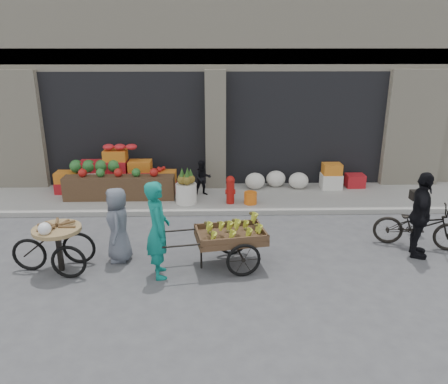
{
  "coord_description": "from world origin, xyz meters",
  "views": [
    {
      "loc": [
        -0.06,
        -6.72,
        3.86
      ],
      "look_at": [
        0.14,
        1.5,
        1.1
      ],
      "focal_mm": 35.0,
      "sensor_mm": 36.0,
      "label": 1
    }
  ],
  "objects_px": {
    "vendor_woman": "(158,230)",
    "tricycle_cart": "(58,242)",
    "cyclist": "(421,215)",
    "seated_person": "(203,178)",
    "fire_hydrant": "(230,189)",
    "banana_cart": "(228,234)",
    "vendor_grey": "(118,225)",
    "pineapple_bin": "(186,193)",
    "bicycle": "(419,226)",
    "orange_bucket": "(250,198)"
  },
  "relations": [
    {
      "from": "vendor_woman",
      "to": "tricycle_cart",
      "type": "bearing_deg",
      "value": 70.33
    },
    {
      "from": "cyclist",
      "to": "seated_person",
      "type": "bearing_deg",
      "value": 69.72
    },
    {
      "from": "tricycle_cart",
      "to": "cyclist",
      "type": "height_order",
      "value": "cyclist"
    },
    {
      "from": "fire_hydrant",
      "to": "banana_cart",
      "type": "height_order",
      "value": "banana_cart"
    },
    {
      "from": "banana_cart",
      "to": "vendor_grey",
      "type": "relative_size",
      "value": 1.55
    },
    {
      "from": "seated_person",
      "to": "tricycle_cart",
      "type": "xyz_separation_m",
      "value": [
        -2.48,
        -3.8,
        -0.02
      ]
    },
    {
      "from": "pineapple_bin",
      "to": "fire_hydrant",
      "type": "relative_size",
      "value": 0.73
    },
    {
      "from": "bicycle",
      "to": "cyclist",
      "type": "distance_m",
      "value": 0.59
    },
    {
      "from": "vendor_grey",
      "to": "bicycle",
      "type": "height_order",
      "value": "vendor_grey"
    },
    {
      "from": "seated_person",
      "to": "tricycle_cart",
      "type": "bearing_deg",
      "value": -133.16
    },
    {
      "from": "fire_hydrant",
      "to": "orange_bucket",
      "type": "height_order",
      "value": "fire_hydrant"
    },
    {
      "from": "seated_person",
      "to": "bicycle",
      "type": "relative_size",
      "value": 0.54
    },
    {
      "from": "vendor_woman",
      "to": "tricycle_cart",
      "type": "distance_m",
      "value": 1.84
    },
    {
      "from": "fire_hydrant",
      "to": "bicycle",
      "type": "bearing_deg",
      "value": -32.39
    },
    {
      "from": "banana_cart",
      "to": "vendor_woman",
      "type": "relative_size",
      "value": 1.27
    },
    {
      "from": "fire_hydrant",
      "to": "banana_cart",
      "type": "relative_size",
      "value": 0.32
    },
    {
      "from": "seated_person",
      "to": "vendor_woman",
      "type": "relative_size",
      "value": 0.54
    },
    {
      "from": "fire_hydrant",
      "to": "bicycle",
      "type": "xyz_separation_m",
      "value": [
        3.68,
        -2.33,
        -0.05
      ]
    },
    {
      "from": "pineapple_bin",
      "to": "cyclist",
      "type": "height_order",
      "value": "cyclist"
    },
    {
      "from": "banana_cart",
      "to": "tricycle_cart",
      "type": "xyz_separation_m",
      "value": [
        -3.02,
        -0.1,
        -0.07
      ]
    },
    {
      "from": "seated_person",
      "to": "bicycle",
      "type": "bearing_deg",
      "value": -44.27
    },
    {
      "from": "pineapple_bin",
      "to": "tricycle_cart",
      "type": "bearing_deg",
      "value": -123.06
    },
    {
      "from": "banana_cart",
      "to": "bicycle",
      "type": "relative_size",
      "value": 1.29
    },
    {
      "from": "banana_cart",
      "to": "cyclist",
      "type": "bearing_deg",
      "value": -5.12
    },
    {
      "from": "fire_hydrant",
      "to": "vendor_grey",
      "type": "distance_m",
      "value": 3.52
    },
    {
      "from": "orange_bucket",
      "to": "vendor_grey",
      "type": "bearing_deg",
      "value": -134.92
    },
    {
      "from": "tricycle_cart",
      "to": "vendor_grey",
      "type": "bearing_deg",
      "value": 23.57
    },
    {
      "from": "orange_bucket",
      "to": "vendor_woman",
      "type": "relative_size",
      "value": 0.18
    },
    {
      "from": "cyclist",
      "to": "vendor_grey",
      "type": "bearing_deg",
      "value": 108.92
    },
    {
      "from": "seated_person",
      "to": "tricycle_cart",
      "type": "relative_size",
      "value": 0.65
    },
    {
      "from": "banana_cart",
      "to": "tricycle_cart",
      "type": "bearing_deg",
      "value": 171.71
    },
    {
      "from": "orange_bucket",
      "to": "banana_cart",
      "type": "relative_size",
      "value": 0.15
    },
    {
      "from": "fire_hydrant",
      "to": "seated_person",
      "type": "xyz_separation_m",
      "value": [
        -0.7,
        0.65,
        0.08
      ]
    },
    {
      "from": "fire_hydrant",
      "to": "bicycle",
      "type": "height_order",
      "value": "bicycle"
    },
    {
      "from": "fire_hydrant",
      "to": "banana_cart",
      "type": "bearing_deg",
      "value": -92.98
    },
    {
      "from": "bicycle",
      "to": "cyclist",
      "type": "xyz_separation_m",
      "value": [
        -0.2,
        -0.4,
        0.39
      ]
    },
    {
      "from": "vendor_woman",
      "to": "cyclist",
      "type": "bearing_deg",
      "value": -95.55
    },
    {
      "from": "orange_bucket",
      "to": "vendor_woman",
      "type": "bearing_deg",
      "value": -119.53
    },
    {
      "from": "cyclist",
      "to": "pineapple_bin",
      "type": "bearing_deg",
      "value": 77.43
    },
    {
      "from": "fire_hydrant",
      "to": "cyclist",
      "type": "height_order",
      "value": "cyclist"
    },
    {
      "from": "pineapple_bin",
      "to": "vendor_woman",
      "type": "xyz_separation_m",
      "value": [
        -0.28,
        -3.41,
        0.5
      ]
    },
    {
      "from": "orange_bucket",
      "to": "banana_cart",
      "type": "xyz_separation_m",
      "value": [
        -0.66,
        -3.0,
        0.37
      ]
    },
    {
      "from": "vendor_grey",
      "to": "seated_person",
      "type": "bearing_deg",
      "value": 146.95
    },
    {
      "from": "pineapple_bin",
      "to": "seated_person",
      "type": "relative_size",
      "value": 0.56
    },
    {
      "from": "vendor_woman",
      "to": "vendor_grey",
      "type": "relative_size",
      "value": 1.22
    },
    {
      "from": "cyclist",
      "to": "vendor_woman",
      "type": "bearing_deg",
      "value": 116.14
    },
    {
      "from": "banana_cart",
      "to": "vendor_woman",
      "type": "distance_m",
      "value": 1.28
    },
    {
      "from": "orange_bucket",
      "to": "vendor_grey",
      "type": "height_order",
      "value": "vendor_grey"
    },
    {
      "from": "seated_person",
      "to": "banana_cart",
      "type": "relative_size",
      "value": 0.42
    },
    {
      "from": "pineapple_bin",
      "to": "seated_person",
      "type": "bearing_deg",
      "value": 56.31
    }
  ]
}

